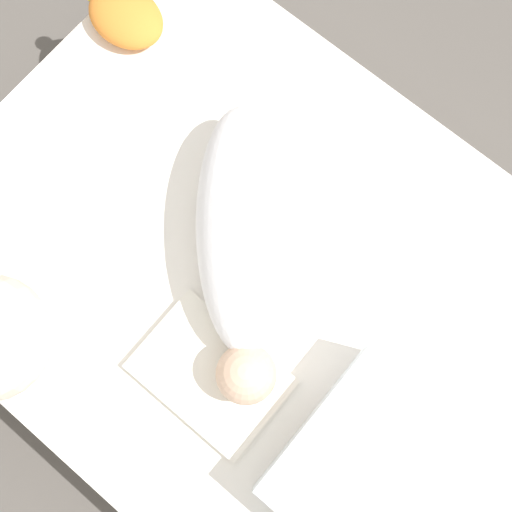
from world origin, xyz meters
TOP-DOWN VIEW (x-y plane):
  - ground_plane at (0.00, 0.00)m, footprint 12.00×12.00m
  - bed_mattress at (0.00, 0.00)m, footprint 1.23×0.90m
  - burp_cloth at (-0.02, 0.18)m, footprint 0.25×0.17m
  - swaddled_baby at (0.08, -0.02)m, footprint 0.42×0.45m
  - pillow at (-0.34, 0.13)m, footprint 0.28×0.29m
  - turtle_plush at (0.54, -0.23)m, footprint 0.19×0.12m

SIDE VIEW (x-z plane):
  - ground_plane at x=0.00m, z-range 0.00..0.00m
  - bed_mattress at x=0.00m, z-range 0.00..0.24m
  - burp_cloth at x=-0.02m, z-range 0.24..0.26m
  - turtle_plush at x=0.54m, z-range 0.24..0.30m
  - pillow at x=-0.34m, z-range 0.24..0.35m
  - swaddled_baby at x=0.08m, z-range 0.24..0.39m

